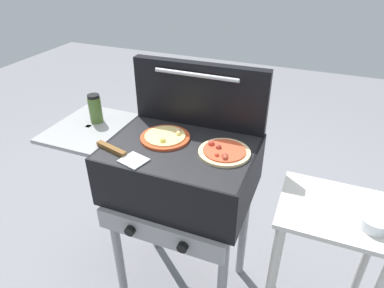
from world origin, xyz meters
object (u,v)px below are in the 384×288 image
at_px(spatula, 120,153).
at_px(prep_table, 326,248).
at_px(pizza_pepperoni, 224,152).
at_px(topping_bowl_near, 374,223).
at_px(grill, 178,173).
at_px(sauce_jar, 95,109).
at_px(pizza_cheese, 165,137).

distance_m(spatula, prep_table, 0.95).
xyz_separation_m(pizza_pepperoni, topping_bowl_near, (0.59, -0.07, -0.12)).
bearing_deg(topping_bowl_near, spatula, -174.12).
distance_m(pizza_pepperoni, spatula, 0.43).
height_order(grill, sauce_jar, sauce_jar).
bearing_deg(pizza_pepperoni, spatula, -156.66).
relative_size(sauce_jar, topping_bowl_near, 1.36).
relative_size(grill, sauce_jar, 6.89).
bearing_deg(prep_table, topping_bowl_near, -25.87).
bearing_deg(sauce_jar, grill, -7.53).
xyz_separation_m(prep_table, topping_bowl_near, (0.12, -0.06, 0.24)).
bearing_deg(pizza_cheese, prep_table, -2.16).
relative_size(pizza_pepperoni, spatula, 0.81).
relative_size(pizza_pepperoni, prep_table, 0.28).
distance_m(grill, sauce_jar, 0.51).
relative_size(pizza_pepperoni, pizza_cheese, 0.98).
bearing_deg(grill, spatula, -140.38).
height_order(grill, topping_bowl_near, grill).
distance_m(pizza_cheese, prep_table, 0.83).
bearing_deg(spatula, pizza_cheese, 58.84).
distance_m(sauce_jar, spatula, 0.35).
relative_size(pizza_cheese, sauce_jar, 1.58).
bearing_deg(pizza_pepperoni, pizza_cheese, 175.88).
xyz_separation_m(grill, pizza_cheese, (-0.07, 0.03, 0.15)).
xyz_separation_m(pizza_cheese, sauce_jar, (-0.38, 0.03, 0.06)).
relative_size(grill, spatula, 3.61).
distance_m(prep_table, topping_bowl_near, 0.28).
relative_size(grill, topping_bowl_near, 9.38).
height_order(pizza_cheese, spatula, pizza_cheese).
height_order(grill, pizza_cheese, pizza_cheese).
bearing_deg(grill, topping_bowl_near, -3.91).
height_order(sauce_jar, prep_table, sauce_jar).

